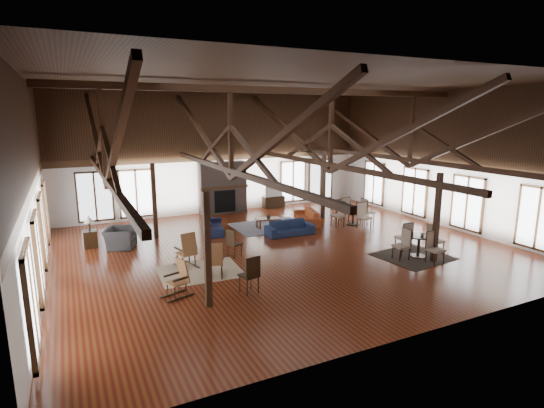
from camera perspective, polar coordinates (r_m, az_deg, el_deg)
name	(u,v)px	position (r m, az deg, el deg)	size (l,w,h in m)	color
floor	(283,248)	(16.00, 1.49, -6.00)	(16.00, 16.00, 0.00)	#633014
ceiling	(284,83)	(15.27, 1.61, 15.96)	(16.00, 14.00, 0.02)	black
wall_back	(220,154)	(21.76, -7.06, 6.75)	(16.00, 0.02, 6.00)	white
wall_front	(433,205)	(9.78, 20.86, -0.18)	(16.00, 0.02, 6.00)	white
wall_left	(30,185)	(13.67, -29.75, 2.27)	(0.02, 14.00, 6.00)	white
wall_right	(444,159)	(20.31, 22.10, 5.61)	(0.02, 14.00, 6.00)	white
roof_truss	(284,140)	(15.26, 1.57, 8.56)	(15.60, 14.07, 3.14)	black
post_grid	(283,209)	(15.60, 1.52, -0.66)	(8.16, 7.16, 3.05)	black
fireplace	(223,188)	(21.67, -6.66, 2.18)	(2.50, 0.69, 2.60)	#6C5B52
ceiling_fan	(310,150)	(14.65, 5.13, 7.22)	(1.60, 1.60, 0.75)	black
sofa_navy_front	(290,228)	(17.72, 2.41, -3.23)	(2.03, 0.79, 0.59)	#172241
sofa_navy_left	(213,225)	(18.28, -7.88, -2.87)	(0.79, 2.01, 0.59)	#141B37
sofa_orange	(307,216)	(19.72, 4.71, -1.68)	(0.81, 2.07, 0.60)	#A0421F
coffee_table	(268,220)	(18.84, -0.56, -2.10)	(1.18, 0.76, 0.42)	brown
vase	(268,216)	(18.77, -0.48, -1.67)	(0.18, 0.18, 0.19)	#B2B2B2
armchair	(120,238)	(17.02, -19.75, -4.30)	(1.01, 1.15, 0.75)	#2C2C2E
side_table_lamp	(90,235)	(17.43, -23.26, -3.88)	(0.49, 0.49, 1.24)	black
rocking_chair_a	(187,251)	(14.18, -11.29, -6.22)	(0.69, 1.01, 1.19)	#9B6B3A
rocking_chair_b	(215,261)	(13.30, -7.67, -7.54)	(0.69, 0.94, 1.09)	#9B6B3A
rocking_chair_c	(180,279)	(12.11, -12.33, -9.76)	(0.92, 0.67, 1.07)	#9B6B3A
side_chair_a	(232,241)	(14.95, -5.34, -4.99)	(0.56, 0.56, 1.01)	black
side_chair_b	(251,272)	(11.93, -2.84, -9.10)	(0.55, 0.55, 1.11)	black
cafe_table_near	(419,242)	(15.82, 19.14, -4.83)	(2.08, 2.08, 1.08)	black
cafe_table_far	(353,212)	(19.62, 10.84, -1.12)	(2.18, 2.18, 1.14)	black
cup_near	(422,235)	(15.70, 19.54, -3.90)	(0.11, 0.11, 0.09)	#B2B2B2
cup_far	(352,206)	(19.49, 10.68, -0.28)	(0.14, 0.14, 0.11)	#B2B2B2
tv_console	(273,202)	(23.04, 0.20, 0.32)	(1.18, 0.44, 0.59)	black
television	(273,191)	(22.91, 0.12, 1.78)	(1.05, 0.14, 0.61)	#B2B2B2
rug_tan	(200,272)	(13.91, -9.61, -8.94)	(2.55, 2.01, 0.01)	tan
rug_navy	(270,226)	(19.14, -0.26, -2.97)	(3.25, 2.43, 0.01)	#191C46
rug_dark	(413,256)	(15.93, 18.44, -6.69)	(2.34, 2.13, 0.01)	black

